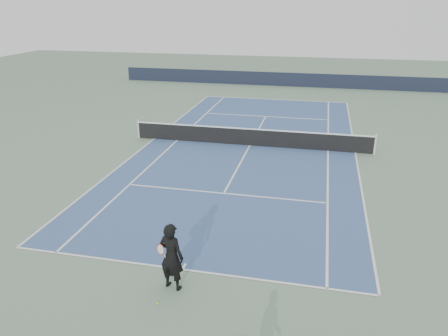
# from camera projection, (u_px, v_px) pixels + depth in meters

# --- Properties ---
(ground) EXTENTS (80.00, 80.00, 0.00)m
(ground) POSITION_uv_depth(u_px,v_px,m) (250.00, 146.00, 23.52)
(ground) COLOR slate
(court_surface) EXTENTS (10.97, 23.77, 0.01)m
(court_surface) POSITION_uv_depth(u_px,v_px,m) (250.00, 145.00, 23.52)
(court_surface) COLOR #385584
(court_surface) RESTS_ON ground
(tennis_net) EXTENTS (12.90, 0.10, 1.07)m
(tennis_net) POSITION_uv_depth(u_px,v_px,m) (250.00, 137.00, 23.34)
(tennis_net) COLOR silver
(tennis_net) RESTS_ON ground
(windscreen_far) EXTENTS (30.00, 0.25, 1.20)m
(windscreen_far) POSITION_uv_depth(u_px,v_px,m) (283.00, 79.00, 39.58)
(windscreen_far) COLOR black
(windscreen_far) RESTS_ON ground
(tennis_player) EXTENTS (0.87, 0.69, 1.95)m
(tennis_player) POSITION_uv_depth(u_px,v_px,m) (171.00, 256.00, 11.60)
(tennis_player) COLOR black
(tennis_player) RESTS_ON ground
(tennis_ball) EXTENTS (0.06, 0.06, 0.06)m
(tennis_ball) POSITION_uv_depth(u_px,v_px,m) (158.00, 304.00, 11.25)
(tennis_ball) COLOR #BED52B
(tennis_ball) RESTS_ON ground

